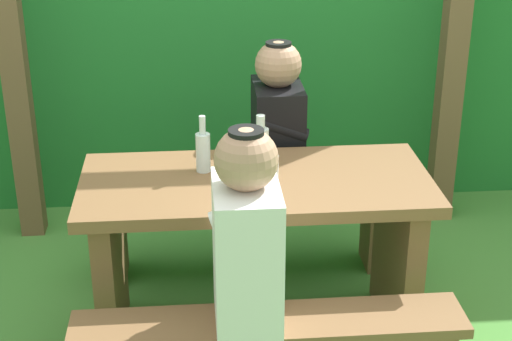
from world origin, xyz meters
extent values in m
plane|color=#4A8939|center=(0.00, 0.00, 0.00)|extent=(12.00, 12.00, 0.00)
cube|color=#21732C|center=(0.00, 1.67, 1.01)|extent=(6.40, 0.72, 2.02)
cube|color=brown|center=(-1.11, 1.03, 1.10)|extent=(0.12, 0.12, 2.20)
cube|color=brown|center=(1.11, 1.03, 1.10)|extent=(0.12, 0.12, 2.20)
cube|color=brown|center=(0.00, 0.00, 0.70)|extent=(1.40, 0.64, 0.05)
cube|color=brown|center=(-0.60, 0.00, 0.34)|extent=(0.08, 0.54, 0.68)
cube|color=brown|center=(0.60, 0.00, 0.34)|extent=(0.08, 0.54, 0.68)
cube|color=brown|center=(0.00, -0.53, 0.41)|extent=(1.40, 0.24, 0.04)
cube|color=brown|center=(0.00, 0.53, 0.41)|extent=(1.40, 0.24, 0.04)
cube|color=brown|center=(-0.62, 0.53, 0.19)|extent=(0.07, 0.22, 0.39)
cube|color=brown|center=(0.62, 0.53, 0.19)|extent=(0.07, 0.22, 0.39)
cube|color=white|center=(-0.08, -0.53, 0.69)|extent=(0.22, 0.34, 0.52)
sphere|color=tan|center=(-0.08, -0.53, 1.04)|extent=(0.21, 0.21, 0.21)
cylinder|color=black|center=(-0.08, -0.53, 1.13)|extent=(0.12, 0.12, 0.02)
cylinder|color=white|center=(-0.08, -0.39, 0.79)|extent=(0.25, 0.07, 0.15)
cube|color=black|center=(0.15, 0.53, 0.69)|extent=(0.22, 0.34, 0.52)
sphere|color=tan|center=(0.15, 0.53, 1.04)|extent=(0.21, 0.21, 0.21)
cylinder|color=black|center=(0.15, 0.53, 1.13)|extent=(0.12, 0.12, 0.02)
cylinder|color=black|center=(0.15, 0.39, 0.79)|extent=(0.25, 0.07, 0.15)
cylinder|color=silver|center=(0.06, 0.02, 0.77)|extent=(0.07, 0.07, 0.09)
cylinder|color=silver|center=(0.03, 0.11, 0.81)|extent=(0.07, 0.07, 0.17)
cylinder|color=silver|center=(0.03, 0.11, 0.93)|extent=(0.04, 0.04, 0.06)
cylinder|color=silver|center=(-0.21, 0.10, 0.81)|extent=(0.06, 0.06, 0.16)
cylinder|color=silver|center=(-0.21, 0.10, 0.93)|extent=(0.03, 0.03, 0.08)
cube|color=silver|center=(-0.13, -0.11, 0.73)|extent=(0.08, 0.15, 0.01)
camera|label=1|loc=(-0.25, -2.87, 2.03)|focal=55.78mm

